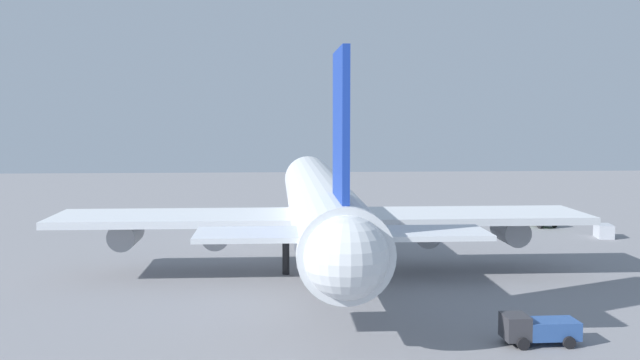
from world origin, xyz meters
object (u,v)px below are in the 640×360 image
object	(u,v)px
fuel_truck	(321,222)
safety_cone_nose	(326,224)
cargo_airplane	(320,205)
baggage_tug	(538,328)
cargo_container_fore	(604,231)
catering_truck	(539,217)

from	to	relation	value
fuel_truck	safety_cone_nose	bearing A→B (deg)	-14.71
cargo_airplane	baggage_tug	size ratio (longest dim) A/B	12.00
baggage_tug	cargo_container_fore	world-z (taller)	baggage_tug
cargo_airplane	catering_truck	size ratio (longest dim) A/B	11.54
cargo_container_fore	safety_cone_nose	size ratio (longest dim) A/B	4.58
catering_truck	cargo_container_fore	distance (m)	11.15
cargo_airplane	cargo_container_fore	distance (m)	41.54
cargo_container_fore	safety_cone_nose	distance (m)	37.15
safety_cone_nose	catering_truck	bearing A→B (deg)	-93.61
catering_truck	fuel_truck	world-z (taller)	catering_truck
catering_truck	baggage_tug	size ratio (longest dim) A/B	1.04
catering_truck	cargo_container_fore	world-z (taller)	catering_truck
catering_truck	safety_cone_nose	xyz separation A→B (m)	(1.92, 30.35, -0.93)
catering_truck	safety_cone_nose	distance (m)	30.42
fuel_truck	cargo_container_fore	xyz separation A→B (m)	(-8.91, -35.97, -0.24)
fuel_truck	cargo_container_fore	bearing A→B (deg)	-103.91
cargo_airplane	catering_truck	bearing A→B (deg)	-51.00
safety_cone_nose	fuel_truck	bearing A→B (deg)	165.29
cargo_airplane	baggage_tug	distance (m)	29.77
cargo_airplane	baggage_tug	world-z (taller)	cargo_airplane
baggage_tug	safety_cone_nose	xyz separation A→B (m)	(54.46, 11.02, -0.74)
cargo_airplane	fuel_truck	distance (m)	26.10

